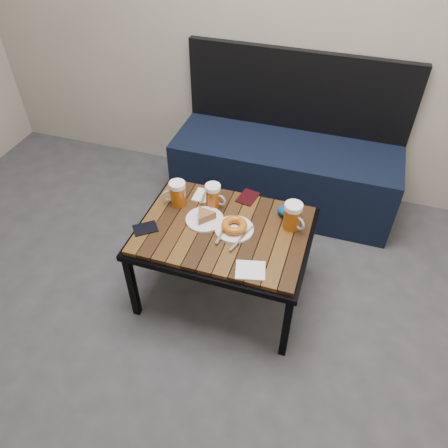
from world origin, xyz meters
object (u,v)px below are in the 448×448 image
(cafe_table, at_px, (224,235))
(knit_pouch, at_px, (290,212))
(passport_navy, at_px, (145,228))
(passport_burgundy, at_px, (248,197))
(beer_mug_right, at_px, (293,216))
(beer_mug_left, at_px, (177,193))
(plate_bagel, at_px, (234,227))
(beer_mug_centre, at_px, (213,196))
(bench, at_px, (285,167))
(plate_pie, at_px, (205,217))

(cafe_table, height_order, knit_pouch, knit_pouch)
(passport_navy, height_order, passport_burgundy, same)
(beer_mug_right, relative_size, passport_burgundy, 1.13)
(beer_mug_left, relative_size, passport_burgundy, 1.07)
(plate_bagel, bearing_deg, beer_mug_left, 162.48)
(cafe_table, distance_m, beer_mug_centre, 0.21)
(cafe_table, xyz_separation_m, beer_mug_centre, (-0.10, 0.15, 0.11))
(bench, relative_size, cafe_table, 1.67)
(beer_mug_left, distance_m, knit_pouch, 0.57)
(beer_mug_centre, distance_m, plate_pie, 0.13)
(cafe_table, height_order, plate_pie, plate_pie)
(beer_mug_left, height_order, knit_pouch, beer_mug_left)
(cafe_table, height_order, passport_burgundy, passport_burgundy)
(beer_mug_centre, xyz_separation_m, passport_navy, (-0.26, -0.27, -0.06))
(plate_pie, bearing_deg, passport_burgundy, 56.59)
(beer_mug_left, bearing_deg, knit_pouch, 164.14)
(bench, xyz_separation_m, plate_pie, (-0.24, -0.85, 0.22))
(beer_mug_left, height_order, plate_bagel, beer_mug_left)
(beer_mug_left, xyz_separation_m, plate_bagel, (0.33, -0.10, -0.04))
(knit_pouch, bearing_deg, bench, 102.17)
(cafe_table, bearing_deg, knit_pouch, 32.89)
(cafe_table, height_order, beer_mug_right, beer_mug_right)
(bench, relative_size, beer_mug_left, 10.62)
(plate_pie, height_order, passport_burgundy, plate_pie)
(cafe_table, height_order, passport_navy, passport_navy)
(passport_navy, bearing_deg, bench, 115.45)
(plate_pie, xyz_separation_m, passport_burgundy, (0.16, 0.24, -0.02))
(bench, xyz_separation_m, cafe_table, (-0.13, -0.87, 0.16))
(beer_mug_left, bearing_deg, beer_mug_centre, 169.88)
(beer_mug_centre, height_order, plate_pie, beer_mug_centre)
(bench, distance_m, cafe_table, 0.90)
(beer_mug_left, bearing_deg, beer_mug_right, 156.83)
(bench, height_order, plate_pie, bench)
(plate_pie, height_order, knit_pouch, knit_pouch)
(cafe_table, bearing_deg, beer_mug_right, 19.70)
(beer_mug_left, height_order, passport_burgundy, beer_mug_left)
(bench, height_order, passport_navy, bench)
(plate_bagel, height_order, knit_pouch, knit_pouch)
(bench, distance_m, knit_pouch, 0.74)
(plate_pie, height_order, plate_bagel, same)
(plate_pie, bearing_deg, plate_bagel, -8.37)
(passport_burgundy, bearing_deg, beer_mug_left, -143.62)
(beer_mug_right, bearing_deg, passport_burgundy, -173.67)
(knit_pouch, bearing_deg, passport_burgundy, 161.59)
(passport_burgundy, bearing_deg, passport_navy, -125.69)
(plate_bagel, distance_m, knit_pouch, 0.29)
(beer_mug_right, relative_size, knit_pouch, 1.10)
(passport_navy, height_order, knit_pouch, knit_pouch)
(plate_pie, relative_size, passport_navy, 1.64)
(bench, height_order, beer_mug_right, bench)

